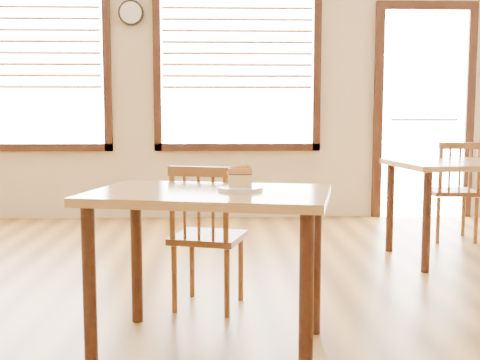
% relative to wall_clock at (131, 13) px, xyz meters
% --- Properties ---
extents(window_left, '(1.76, 0.10, 1.96)m').
position_rel_wall_clock_xyz_m(window_left, '(-1.10, 0.01, -0.34)').
color(window_left, white).
rests_on(window_left, room_shell).
extents(window_right, '(1.76, 0.10, 1.96)m').
position_rel_wall_clock_xyz_m(window_right, '(1.10, 0.01, -0.34)').
color(window_right, white).
rests_on(window_right, room_shell).
extents(entry_door, '(1.08, 0.06, 2.29)m').
position_rel_wall_clock_xyz_m(entry_door, '(3.10, 0.02, -0.95)').
color(entry_door, white).
rests_on(entry_door, ground).
extents(wall_clock, '(0.26, 0.05, 0.26)m').
position_rel_wall_clock_xyz_m(wall_clock, '(0.00, 0.00, 0.00)').
color(wall_clock, black).
rests_on(wall_clock, room_shell).
extents(cafe_table_main, '(1.21, 0.94, 0.75)m').
position_rel_wall_clock_xyz_m(cafe_table_main, '(0.85, -3.64, -1.51)').
color(cafe_table_main, '#AC7242').
rests_on(cafe_table_main, ground).
extents(cafe_chair_main, '(0.47, 0.47, 0.83)m').
position_rel_wall_clock_xyz_m(cafe_chair_main, '(0.82, -3.04, -1.73)').
color(cafe_chair_main, brown).
rests_on(cafe_chair_main, ground).
extents(cafe_table_second, '(1.28, 0.92, 0.75)m').
position_rel_wall_clock_xyz_m(cafe_table_second, '(2.84, -1.93, -1.50)').
color(cafe_table_second, '#AC7242').
rests_on(cafe_table_second, ground).
extents(cafe_chair_second, '(0.43, 0.43, 0.88)m').
position_rel_wall_clock_xyz_m(cafe_chair_second, '(2.95, -1.25, -1.71)').
color(cafe_chair_second, brown).
rests_on(cafe_chair_second, ground).
extents(plate, '(0.21, 0.21, 0.02)m').
position_rel_wall_clock_xyz_m(plate, '(0.99, -3.64, -1.39)').
color(plate, white).
rests_on(plate, cafe_table_main).
extents(cake_slice, '(0.12, 0.08, 0.11)m').
position_rel_wall_clock_xyz_m(cake_slice, '(0.99, -3.64, -1.33)').
color(cake_slice, '#DCBA7C').
rests_on(cake_slice, plate).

